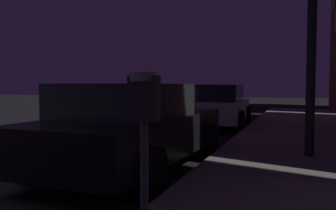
% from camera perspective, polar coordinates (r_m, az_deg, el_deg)
% --- Properties ---
extents(parking_meter, '(0.19, 0.19, 1.34)m').
position_cam_1_polar(parking_meter, '(2.33, -3.86, -2.71)').
color(parking_meter, '#59595B').
rests_on(parking_meter, sidewalk).
extents(car_black, '(2.21, 4.43, 1.43)m').
position_cam_1_polar(car_black, '(6.00, -5.79, -3.45)').
color(car_black, black).
rests_on(car_black, ground).
extents(car_white, '(2.23, 4.11, 1.43)m').
position_cam_1_polar(car_white, '(12.13, 7.73, -0.11)').
color(car_white, silver).
rests_on(car_white, ground).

